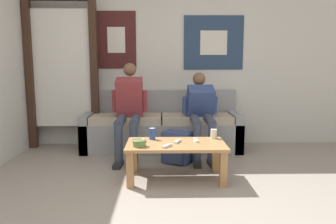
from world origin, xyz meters
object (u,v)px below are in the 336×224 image
Objects in this scene: ceramic_bowl at (139,143)px; coffee_table at (176,150)px; game_controller_near_right at (196,140)px; game_controller_near_left at (178,141)px; person_seated_adult at (129,107)px; backpack at (177,148)px; drink_can_blue at (152,134)px; person_seated_teen at (201,111)px; game_controller_far_center at (167,146)px; cell_phone at (140,141)px; couch at (162,129)px; pillar_candle at (214,134)px.

coffee_table is at bearing 19.67° from ceramic_bowl.
game_controller_near_left is at bearing -168.36° from game_controller_near_right.
backpack is (0.61, -0.31, -0.47)m from person_seated_adult.
person_seated_adult is at bearing 101.22° from ceramic_bowl.
drink_can_blue is at bearing 151.95° from game_controller_near_left.
person_seated_teen is at bearing 49.40° from drink_can_blue.
person_seated_teen reaches higher than coffee_table.
ceramic_bowl is at bearing -157.50° from game_controller_near_left.
coffee_table is 7.42× the size of game_controller_far_center.
ceramic_bowl is 0.96× the size of cell_phone.
backpack is at bearing 86.06° from coffee_table.
drink_can_blue is 0.37m from game_controller_far_center.
coffee_table is at bearing -83.23° from couch.
game_controller_far_center is at bearing -39.48° from cell_phone.
cell_phone is at bearing -179.69° from game_controller_near_right.
drink_can_blue is at bearing -176.77° from pillar_candle.
drink_can_blue is 0.17m from cell_phone.
drink_can_blue is 0.85× the size of game_controller_near_left.
cell_phone reaches higher than coffee_table.
coffee_table is 0.24m from game_controller_near_right.
drink_can_blue is 0.90× the size of game_controller_far_center.
couch is 0.70m from backpack.
couch is 1.23m from game_controller_near_right.
game_controller_near_right is at bearing 18.99° from ceramic_bowl.
drink_can_blue is at bearing 40.21° from cell_phone.
backpack is 0.57m from game_controller_near_right.
pillar_candle is 0.81m from cell_phone.
ceramic_bowl is 0.96× the size of game_controller_near_left.
game_controller_near_right is (0.22, 0.07, 0.08)m from coffee_table.
pillar_candle is at bearing -84.90° from person_seated_teen.
ceramic_bowl is (-0.22, -1.37, 0.14)m from couch.
person_seated_adult is 1.17m from game_controller_far_center.
backpack is 2.92× the size of game_controller_far_center.
ceramic_bowl is at bearing -125.72° from person_seated_teen.
pillar_candle reaches higher than coffee_table.
couch is at bearing 84.49° from drink_can_blue.
person_seated_adult reaches higher than pillar_candle.
coffee_table is 0.21m from game_controller_far_center.
coffee_table is at bearing -10.00° from cell_phone.
coffee_table is 2.54× the size of backpack.
game_controller_near_left is at bearing -155.98° from pillar_candle.
person_seated_adult is 8.61× the size of ceramic_bowl.
person_seated_teen is at bearing 79.68° from game_controller_near_right.
drink_can_blue is (-0.61, -0.72, -0.15)m from person_seated_teen.
coffee_table is at bearing -93.94° from backpack.
couch is at bearing 97.79° from game_controller_near_left.
game_controller_near_left is at bearing 59.43° from game_controller_far_center.
drink_can_blue reaches higher than cell_phone.
cell_phone is (-0.23, -1.17, 0.11)m from couch.
game_controller_far_center is at bearing -87.89° from couch.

